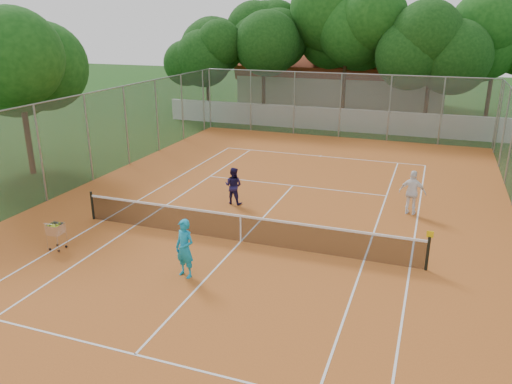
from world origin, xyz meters
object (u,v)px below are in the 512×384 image
(player_far_left, at_px, (233,186))
(ball_hopper, at_px, (56,236))
(tennis_net, at_px, (241,228))
(player_far_right, at_px, (412,193))
(player_near, at_px, (185,248))
(clubhouse, at_px, (344,81))

(player_far_left, xyz_separation_m, ball_hopper, (-3.72, -5.94, -0.28))
(tennis_net, height_order, player_far_left, player_far_left)
(player_far_right, height_order, ball_hopper, player_far_right)
(player_near, distance_m, player_far_right, 9.38)
(player_far_right, bearing_deg, clubhouse, -66.96)
(player_near, xyz_separation_m, ball_hopper, (-4.74, 0.17, -0.39))
(ball_hopper, bearing_deg, player_far_left, 63.33)
(ball_hopper, bearing_deg, player_far_right, 39.63)
(clubhouse, relative_size, player_far_right, 9.50)
(ball_hopper, bearing_deg, tennis_net, 31.17)
(tennis_net, height_order, player_near, player_near)
(clubhouse, bearing_deg, player_near, -87.52)
(clubhouse, height_order, player_near, clubhouse)
(clubhouse, distance_m, player_far_right, 25.48)
(tennis_net, relative_size, player_far_left, 7.84)
(player_far_left, xyz_separation_m, player_far_right, (6.84, 1.25, 0.11))
(player_near, distance_m, ball_hopper, 4.76)
(tennis_net, distance_m, player_near, 2.85)
(player_far_left, height_order, ball_hopper, player_far_left)
(tennis_net, bearing_deg, player_near, -102.76)
(clubhouse, distance_m, ball_hopper, 31.81)
(player_far_right, xyz_separation_m, ball_hopper, (-10.56, -7.19, -0.38))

